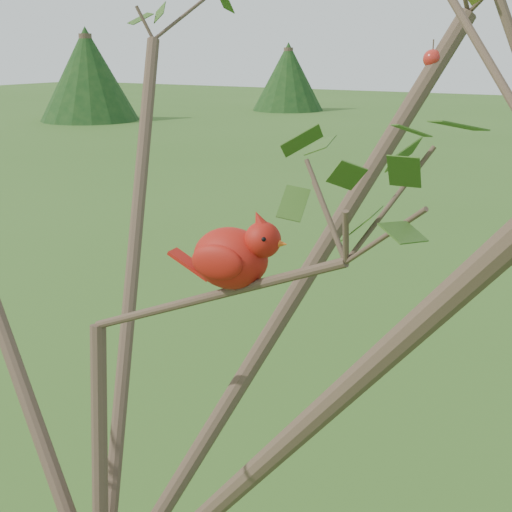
# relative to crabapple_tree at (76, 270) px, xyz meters

# --- Properties ---
(crabapple_tree) EXTENTS (2.35, 2.05, 2.95)m
(crabapple_tree) POSITION_rel_crabapple_tree_xyz_m (0.00, 0.00, 0.00)
(crabapple_tree) COLOR #403122
(crabapple_tree) RESTS_ON ground
(cardinal) EXTENTS (0.23, 0.13, 0.16)m
(cardinal) POSITION_rel_crabapple_tree_xyz_m (0.30, 0.10, 0.05)
(cardinal) COLOR #A0180D
(cardinal) RESTS_ON ground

